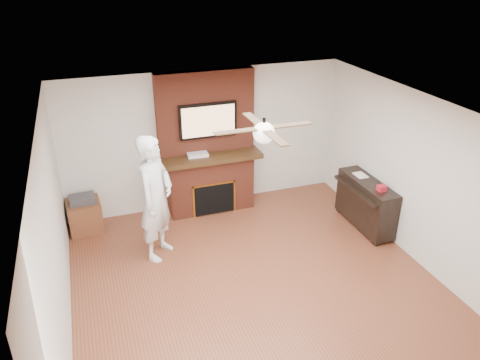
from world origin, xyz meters
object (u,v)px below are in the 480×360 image
object	(u,v)px
person	(156,198)
side_table	(85,214)
piano	(366,203)
fireplace	(209,157)

from	to	relation	value
person	side_table	bearing A→B (deg)	79.88
piano	fireplace	bearing A→B (deg)	146.17
piano	person	bearing A→B (deg)	174.58
fireplace	side_table	bearing A→B (deg)	-178.25
side_table	person	bearing A→B (deg)	-51.24
side_table	piano	distance (m)	4.73
side_table	piano	bearing A→B (deg)	-21.94
fireplace	person	size ratio (longest dim) A/B	1.28
fireplace	side_table	xyz separation A→B (m)	(-2.20, -0.07, -0.71)
fireplace	piano	size ratio (longest dim) A/B	1.93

